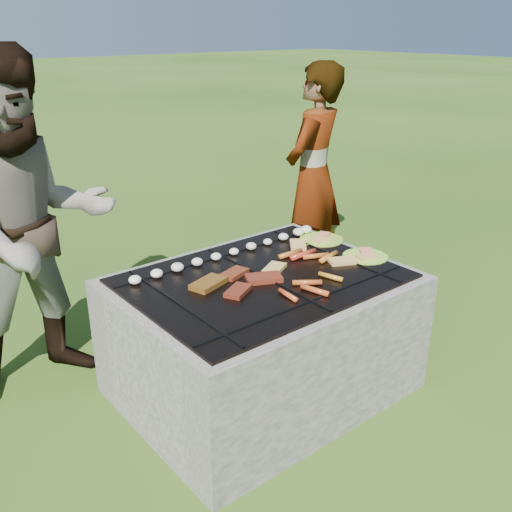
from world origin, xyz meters
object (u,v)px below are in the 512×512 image
at_px(plate_near, 365,257).
at_px(plate_far, 322,240).
at_px(fire_pit, 262,339).
at_px(cook, 313,176).
at_px(bystander, 33,228).

bearing_deg(plate_near, plate_far, 90.01).
distance_m(fire_pit, cook, 1.48).
bearing_deg(bystander, fire_pit, -41.97).
height_order(plate_near, cook, cook).
xyz_separation_m(cook, bystander, (-1.90, -0.09, 0.07)).
bearing_deg(bystander, plate_near, -31.24).
height_order(plate_far, bystander, bystander).
xyz_separation_m(plate_far, plate_near, (0.00, -0.31, 0.00)).
bearing_deg(bystander, plate_far, -20.94).
relative_size(fire_pit, plate_near, 5.01).
distance_m(plate_far, bystander, 1.46).
distance_m(plate_near, bystander, 1.61).
xyz_separation_m(fire_pit, plate_near, (0.56, -0.13, 0.33)).
height_order(fire_pit, bystander, bystander).
bearing_deg(plate_far, bystander, 156.86).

